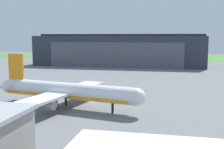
% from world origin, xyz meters
% --- Properties ---
extents(ground_plane, '(440.00, 440.00, 0.00)m').
position_xyz_m(ground_plane, '(0.00, 0.00, 0.00)').
color(ground_plane, slate).
extents(grass_field_strip, '(440.00, 56.00, 0.08)m').
position_xyz_m(grass_field_strip, '(0.00, 168.67, 0.04)').
color(grass_field_strip, '#43842F').
rests_on(grass_field_strip, ground_plane).
extents(maintenance_hangar, '(99.57, 31.98, 18.81)m').
position_xyz_m(maintenance_hangar, '(-11.38, 100.97, 8.95)').
color(maintenance_hangar, '#2D333D').
rests_on(maintenance_hangar, ground_plane).
extents(airliner_near_left, '(39.15, 33.99, 12.94)m').
position_xyz_m(airliner_near_left, '(-4.61, -7.46, 4.10)').
color(airliner_near_left, silver).
rests_on(airliner_near_left, ground_plane).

